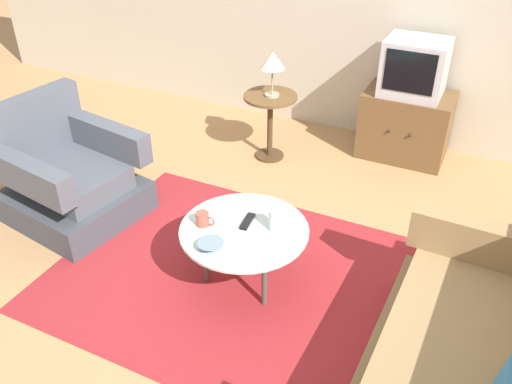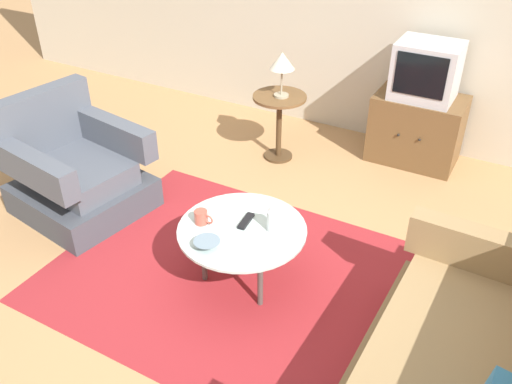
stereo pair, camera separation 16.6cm
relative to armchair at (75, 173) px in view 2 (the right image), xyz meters
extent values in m
plane|color=#AD7F51|center=(1.54, -0.19, -0.31)|extent=(16.00, 16.00, 0.00)
cube|color=maroon|center=(1.59, -0.13, -0.31)|extent=(2.55, 1.89, 0.00)
cube|color=#3E424B|center=(0.06, -0.01, -0.19)|extent=(1.03, 0.99, 0.24)
cube|color=#4C515B|center=(0.06, -0.01, 0.02)|extent=(0.85, 0.69, 0.18)
cube|color=#4C515B|center=(-0.32, 0.05, 0.35)|extent=(0.27, 0.87, 0.48)
cube|color=#4C515B|center=(0.00, -0.36, 0.23)|extent=(0.92, 0.28, 0.24)
cube|color=#4C515B|center=(0.11, 0.34, 0.23)|extent=(0.92, 0.28, 0.24)
cube|color=#93754C|center=(2.96, -0.56, 0.02)|extent=(0.77, 1.44, 0.18)
cube|color=#93754C|center=(2.98, 0.22, 0.23)|extent=(0.87, 0.16, 0.25)
cylinder|color=#B2C6C1|center=(1.59, -0.13, 0.11)|extent=(0.82, 0.82, 0.02)
cylinder|color=#4C4742|center=(1.56, 0.13, -0.11)|extent=(0.04, 0.04, 0.41)
cylinder|color=#4C4742|center=(1.36, -0.25, -0.11)|extent=(0.04, 0.04, 0.41)
cylinder|color=#4C4742|center=(1.80, -0.27, -0.11)|extent=(0.04, 0.04, 0.41)
cylinder|color=brown|center=(1.03, 1.48, 0.29)|extent=(0.48, 0.48, 0.02)
cylinder|color=#47311C|center=(1.03, 1.48, -0.02)|extent=(0.05, 0.05, 0.59)
cylinder|color=#47311C|center=(1.03, 1.48, -0.30)|extent=(0.26, 0.26, 0.02)
cube|color=brown|center=(2.13, 2.05, 0.00)|extent=(0.77, 0.50, 0.62)
sphere|color=black|center=(2.04, 1.79, 0.03)|extent=(0.02, 0.02, 0.02)
sphere|color=black|center=(2.22, 1.79, 0.03)|extent=(0.02, 0.02, 0.02)
cube|color=#B7B7BC|center=(2.13, 2.04, 0.55)|extent=(0.52, 0.43, 0.48)
cube|color=black|center=(2.13, 1.82, 0.58)|extent=(0.42, 0.01, 0.35)
cylinder|color=#9E937A|center=(1.05, 1.48, 0.31)|extent=(0.13, 0.13, 0.02)
cylinder|color=#9E937A|center=(1.05, 1.48, 0.44)|extent=(0.02, 0.02, 0.23)
cone|color=beige|center=(1.05, 1.48, 0.62)|extent=(0.21, 0.21, 0.14)
cylinder|color=white|center=(1.77, -0.04, 0.19)|extent=(0.08, 0.08, 0.14)
cone|color=white|center=(1.77, -0.04, 0.29)|extent=(0.08, 0.08, 0.05)
cylinder|color=#B74C3D|center=(1.33, -0.20, 0.16)|extent=(0.09, 0.09, 0.09)
torus|color=#B74C3D|center=(1.39, -0.20, 0.16)|extent=(0.06, 0.01, 0.06)
cone|color=slate|center=(1.50, -0.39, 0.14)|extent=(0.16, 0.16, 0.05)
cube|color=black|center=(1.58, -0.06, 0.13)|extent=(0.07, 0.18, 0.02)
camera|label=1|loc=(2.84, -2.56, 2.18)|focal=37.98mm
camera|label=2|loc=(2.99, -2.48, 2.18)|focal=37.98mm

